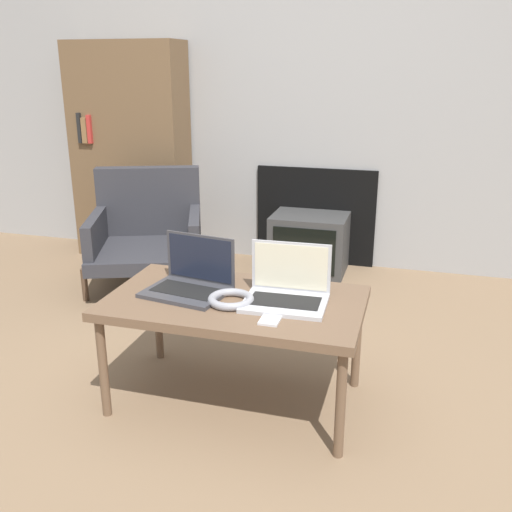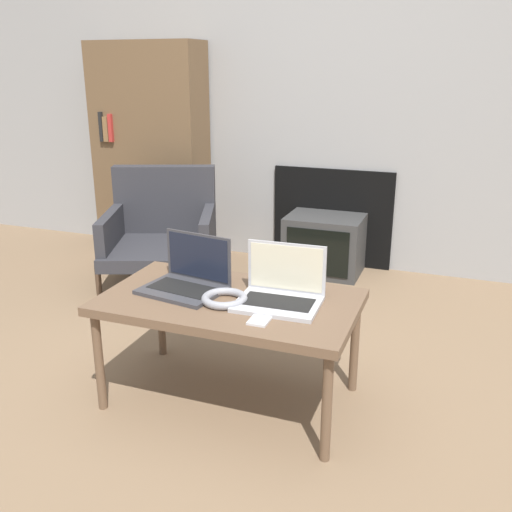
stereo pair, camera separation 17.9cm
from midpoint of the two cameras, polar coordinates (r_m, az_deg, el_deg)
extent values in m
plane|color=#7A6047|center=(2.27, -6.36, -17.28)|extent=(14.00, 14.00, 0.00)
cube|color=#999999|center=(3.88, 5.40, 18.10)|extent=(7.00, 0.06, 2.60)
cube|color=black|center=(3.97, 4.67, 4.00)|extent=(0.82, 0.03, 0.66)
cube|color=brown|center=(2.25, -4.41, -4.72)|extent=(1.00, 0.58, 0.04)
cylinder|color=brown|center=(2.35, -17.24, -10.70)|extent=(0.04, 0.04, 0.42)
cylinder|color=brown|center=(2.04, 5.88, -14.68)|extent=(0.04, 0.04, 0.42)
cylinder|color=brown|center=(2.72, -11.64, -6.00)|extent=(0.04, 0.04, 0.42)
cylinder|color=brown|center=(2.46, 8.00, -8.54)|extent=(0.04, 0.04, 0.42)
cube|color=#38383D|center=(2.31, -9.22, -3.60)|extent=(0.35, 0.29, 0.02)
cube|color=black|center=(2.30, -9.23, -3.39)|extent=(0.29, 0.18, 0.00)
cube|color=#38383D|center=(2.36, -7.75, -0.22)|extent=(0.31, 0.06, 0.20)
cube|color=black|center=(2.36, -7.80, -0.26)|extent=(0.29, 0.05, 0.18)
cube|color=#B2B2B7|center=(2.17, 0.55, -4.76)|extent=(0.32, 0.25, 0.02)
cube|color=black|center=(2.17, 0.55, -4.54)|extent=(0.27, 0.14, 0.00)
cube|color=#B2B2B7|center=(2.24, 1.25, -1.08)|extent=(0.32, 0.02, 0.20)
cube|color=beige|center=(2.24, 1.22, -1.12)|extent=(0.29, 0.01, 0.18)
torus|color=gray|center=(2.19, -4.80, -4.39)|extent=(0.18, 0.18, 0.03)
cube|color=silver|center=(2.06, -0.95, -6.28)|extent=(0.07, 0.12, 0.01)
cube|color=#383838|center=(3.82, 4.03, 1.29)|extent=(0.49, 0.37, 0.39)
cube|color=black|center=(3.65, 3.40, 0.46)|extent=(0.41, 0.01, 0.30)
cube|color=#2D2D33|center=(3.56, -12.24, 0.36)|extent=(0.84, 0.85, 0.08)
cube|color=#2D2D33|center=(3.76, -12.00, 5.41)|extent=(0.64, 0.33, 0.44)
cube|color=#2D2D33|center=(3.57, -17.09, 2.36)|extent=(0.27, 0.57, 0.20)
cube|color=#2D2D33|center=(3.49, -7.58, 2.67)|extent=(0.27, 0.57, 0.20)
cylinder|color=#4C3828|center=(3.52, -18.16, -2.77)|extent=(0.04, 0.04, 0.20)
cylinder|color=#4C3828|center=(3.26, -10.06, -3.85)|extent=(0.04, 0.04, 0.20)
cylinder|color=#4C3828|center=(3.97, -13.75, -0.01)|extent=(0.04, 0.04, 0.20)
cylinder|color=#4C3828|center=(3.73, -6.36, -0.75)|extent=(0.04, 0.04, 0.20)
cube|color=brown|center=(4.19, -13.64, 10.05)|extent=(0.80, 0.30, 1.48)
cube|color=black|center=(4.19, -18.44, 12.04)|extent=(0.02, 0.02, 0.20)
cube|color=brown|center=(4.17, -17.99, 11.84)|extent=(0.04, 0.02, 0.17)
cube|color=#B22D28|center=(4.15, -17.54, 11.99)|extent=(0.03, 0.02, 0.19)
camera|label=1|loc=(0.09, -92.06, -0.69)|focal=40.00mm
camera|label=2|loc=(0.09, 87.94, 0.69)|focal=40.00mm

